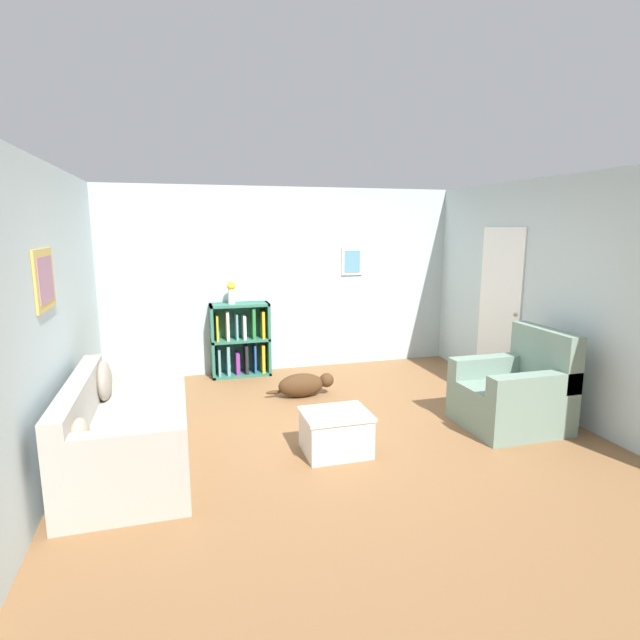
# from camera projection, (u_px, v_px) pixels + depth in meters

# --- Properties ---
(ground_plane) EXTENTS (14.00, 14.00, 0.00)m
(ground_plane) POSITION_uv_depth(u_px,v_px,m) (330.00, 424.00, 5.28)
(ground_plane) COLOR brown
(wall_back) EXTENTS (5.60, 0.13, 2.60)m
(wall_back) POSITION_uv_depth(u_px,v_px,m) (285.00, 280.00, 7.16)
(wall_back) COLOR silver
(wall_back) RESTS_ON ground_plane
(wall_left) EXTENTS (0.13, 5.00, 2.60)m
(wall_left) POSITION_uv_depth(u_px,v_px,m) (52.00, 315.00, 4.34)
(wall_left) COLOR silver
(wall_left) RESTS_ON ground_plane
(wall_right) EXTENTS (0.16, 5.00, 2.60)m
(wall_right) POSITION_uv_depth(u_px,v_px,m) (542.00, 294.00, 5.74)
(wall_right) COLOR silver
(wall_right) RESTS_ON ground_plane
(couch) EXTENTS (0.94, 1.84, 0.81)m
(couch) POSITION_uv_depth(u_px,v_px,m) (124.00, 435.00, 4.27)
(couch) COLOR #ADA89E
(couch) RESTS_ON ground_plane
(bookshelf) EXTENTS (0.81, 0.31, 1.02)m
(bookshelf) POSITION_uv_depth(u_px,v_px,m) (241.00, 341.00, 6.93)
(bookshelf) COLOR #2D6B56
(bookshelf) RESTS_ON ground_plane
(recliner_chair) EXTENTS (0.96, 0.88, 1.02)m
(recliner_chair) POSITION_uv_depth(u_px,v_px,m) (515.00, 393.00, 5.18)
(recliner_chair) COLOR gray
(recliner_chair) RESTS_ON ground_plane
(coffee_table) EXTENTS (0.61, 0.50, 0.39)m
(coffee_table) POSITION_uv_depth(u_px,v_px,m) (336.00, 431.00, 4.58)
(coffee_table) COLOR silver
(coffee_table) RESTS_ON ground_plane
(dog) EXTENTS (0.85, 0.26, 0.29)m
(dog) POSITION_uv_depth(u_px,v_px,m) (304.00, 385.00, 6.11)
(dog) COLOR #472D19
(dog) RESTS_ON ground_plane
(vase) EXTENTS (0.12, 0.12, 0.31)m
(vase) POSITION_uv_depth(u_px,v_px,m) (231.00, 291.00, 6.75)
(vase) COLOR silver
(vase) RESTS_ON bookshelf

